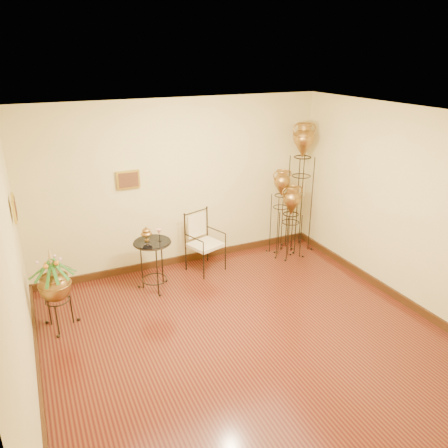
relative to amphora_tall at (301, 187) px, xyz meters
name	(u,v)px	position (x,y,z in m)	size (l,w,h in m)	color
ground	(249,341)	(-2.15, -2.15, -1.20)	(5.00, 5.00, 0.00)	#592A15
room_shell	(251,214)	(-2.16, -2.14, 0.53)	(5.02, 5.02, 2.81)	beige
amphora_tall	(301,187)	(0.00, 0.00, 0.00)	(0.52, 0.52, 2.35)	black
amphora_mid	(280,212)	(-0.44, -0.07, -0.40)	(0.41, 0.41, 1.59)	black
amphora_short	(290,221)	(-0.31, -0.21, -0.54)	(0.47, 0.47, 1.33)	black
planter_urn	(55,283)	(-4.30, -0.83, -0.53)	(0.70, 0.70, 1.20)	black
armchair	(205,242)	(-1.90, -0.11, -0.69)	(0.71, 0.68, 1.00)	black
side_table	(154,264)	(-2.86, -0.36, -0.78)	(0.67, 0.67, 1.02)	black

